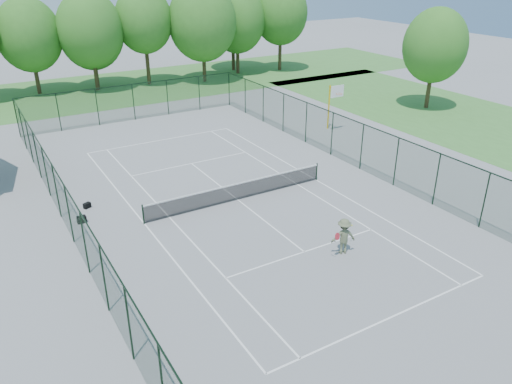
{
  "coord_description": "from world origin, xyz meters",
  "views": [
    {
      "loc": [
        -12.02,
        -22.26,
        12.37
      ],
      "look_at": [
        0.0,
        -2.0,
        1.3
      ],
      "focal_mm": 35.0,
      "sensor_mm": 36.0,
      "label": 1
    }
  ],
  "objects_px": {
    "tennis_player": "(344,236)",
    "basketball_goal": "(333,98)",
    "sports_bag_a": "(82,219)",
    "tennis_net": "(238,191)"
  },
  "relations": [
    {
      "from": "basketball_goal",
      "to": "sports_bag_a",
      "type": "height_order",
      "value": "basketball_goal"
    },
    {
      "from": "tennis_player",
      "to": "basketball_goal",
      "type": "bearing_deg",
      "value": 53.08
    },
    {
      "from": "basketball_goal",
      "to": "tennis_player",
      "type": "distance_m",
      "value": 18.33
    },
    {
      "from": "basketball_goal",
      "to": "tennis_player",
      "type": "relative_size",
      "value": 2.1
    },
    {
      "from": "tennis_net",
      "to": "tennis_player",
      "type": "bearing_deg",
      "value": -78.58
    },
    {
      "from": "sports_bag_a",
      "to": "tennis_player",
      "type": "height_order",
      "value": "tennis_player"
    },
    {
      "from": "sports_bag_a",
      "to": "tennis_player",
      "type": "relative_size",
      "value": 0.26
    },
    {
      "from": "tennis_net",
      "to": "tennis_player",
      "type": "xyz_separation_m",
      "value": [
        1.48,
        -7.34,
        0.3
      ]
    },
    {
      "from": "basketball_goal",
      "to": "sports_bag_a",
      "type": "relative_size",
      "value": 8.01
    },
    {
      "from": "sports_bag_a",
      "to": "tennis_net",
      "type": "bearing_deg",
      "value": -14.58
    }
  ]
}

